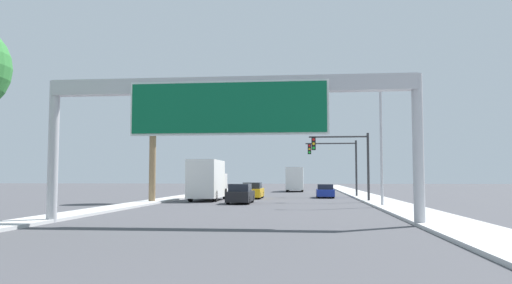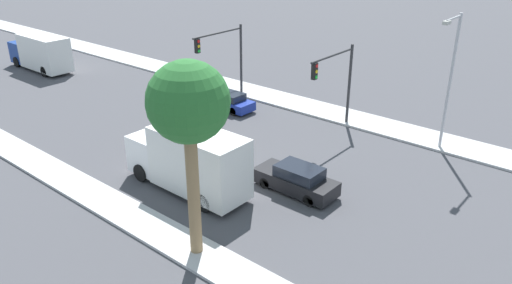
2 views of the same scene
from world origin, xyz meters
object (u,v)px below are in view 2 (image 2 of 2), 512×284
at_px(traffic_light_near_intersection, 338,76).
at_px(palm_tree_background, 188,106).
at_px(truck_box_secondary, 190,160).
at_px(street_lamp_right, 450,73).
at_px(car_mid_left, 227,101).
at_px(traffic_light_mid_block, 226,51).
at_px(car_near_center, 182,137).
at_px(car_near_right, 296,179).
at_px(truck_box_primary, 41,53).

bearing_deg(traffic_light_near_intersection, palm_tree_background, -169.98).
height_order(truck_box_secondary, traffic_light_near_intersection, traffic_light_near_intersection).
xyz_separation_m(traffic_light_near_intersection, street_lamp_right, (1.45, -6.73, 1.09)).
height_order(car_mid_left, traffic_light_mid_block, traffic_light_mid_block).
relative_size(traffic_light_near_intersection, street_lamp_right, 0.67).
height_order(car_near_center, traffic_light_mid_block, traffic_light_mid_block).
bearing_deg(traffic_light_mid_block, traffic_light_near_intersection, -89.41).
bearing_deg(street_lamp_right, car_near_right, 159.37).
bearing_deg(car_mid_left, truck_box_primary, 99.46).
bearing_deg(traffic_light_near_intersection, car_mid_left, 100.50).
relative_size(truck_box_secondary, traffic_light_near_intersection, 1.31).
relative_size(car_near_right, car_mid_left, 1.03).
xyz_separation_m(car_mid_left, palm_tree_background, (-14.18, -11.37, 6.17)).
relative_size(traffic_light_near_intersection, palm_tree_background, 0.66).
distance_m(truck_box_primary, traffic_light_mid_block, 20.34).
bearing_deg(street_lamp_right, car_mid_left, 101.25).
bearing_deg(traffic_light_mid_block, truck_box_secondary, -144.55).
height_order(traffic_light_near_intersection, palm_tree_background, palm_tree_background).
relative_size(truck_box_primary, truck_box_secondary, 1.06).
distance_m(car_mid_left, truck_box_secondary, 12.74).
height_order(car_mid_left, palm_tree_background, palm_tree_background).
relative_size(car_mid_left, palm_tree_background, 0.52).
height_order(car_near_right, truck_box_primary, truck_box_primary).
height_order(car_mid_left, traffic_light_near_intersection, traffic_light_near_intersection).
distance_m(car_near_center, traffic_light_mid_block, 9.96).
bearing_deg(car_near_center, palm_tree_background, -129.42).
distance_m(truck_box_primary, palm_tree_background, 34.46).
height_order(car_near_right, traffic_light_near_intersection, traffic_light_near_intersection).
relative_size(car_near_center, street_lamp_right, 0.55).
distance_m(car_mid_left, truck_box_primary, 21.31).
bearing_deg(car_near_right, traffic_light_near_intersection, 18.92).
xyz_separation_m(palm_tree_background, street_lamp_right, (17.23, -3.94, -1.80)).
xyz_separation_m(car_mid_left, traffic_light_mid_block, (1.49, 1.41, 3.37)).
relative_size(car_near_right, car_near_center, 0.99).
xyz_separation_m(car_near_right, traffic_light_mid_block, (8.49, 12.95, 3.29)).
bearing_deg(palm_tree_background, car_near_center, 50.58).
bearing_deg(traffic_light_mid_block, car_near_center, -154.49).
distance_m(truck_box_secondary, traffic_light_mid_block, 14.89).
xyz_separation_m(truck_box_primary, traffic_light_near_intersection, (5.09, -29.58, 2.19)).
xyz_separation_m(car_mid_left, truck_box_secondary, (-10.50, -7.12, 1.13)).
bearing_deg(palm_tree_background, truck_box_primary, 71.74).
height_order(car_near_right, street_lamp_right, street_lamp_right).
height_order(car_near_right, car_mid_left, car_near_right).
distance_m(car_near_center, truck_box_primary, 23.91).
distance_m(car_near_right, car_near_center, 8.89).
bearing_deg(palm_tree_background, traffic_light_near_intersection, 10.02).
bearing_deg(car_mid_left, truck_box_secondary, -145.84).
distance_m(truck_box_primary, traffic_light_near_intersection, 30.10).
height_order(traffic_light_mid_block, palm_tree_background, palm_tree_background).
bearing_deg(car_mid_left, traffic_light_mid_block, 43.50).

